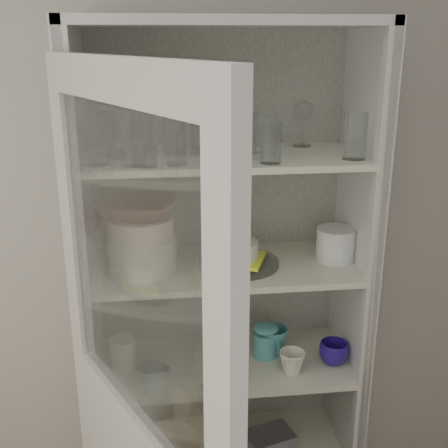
% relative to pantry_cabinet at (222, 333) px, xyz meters
% --- Properties ---
extents(wall_back, '(3.60, 0.02, 2.60)m').
position_rel_pantry_cabinet_xyz_m(wall_back, '(-0.20, 0.16, 0.36)').
color(wall_back, '#B8B5B2').
rests_on(wall_back, ground).
extents(pantry_cabinet, '(1.00, 0.45, 2.10)m').
position_rel_pantry_cabinet_xyz_m(pantry_cabinet, '(0.00, 0.00, 0.00)').
color(pantry_cabinet, '#BCBCBC').
rests_on(pantry_cabinet, floor).
extents(tumbler_0, '(0.08, 0.08, 0.15)m').
position_rel_pantry_cabinet_xyz_m(tumbler_0, '(-0.41, -0.19, 0.79)').
color(tumbler_0, silver).
rests_on(tumbler_0, shelf_glass).
extents(tumbler_1, '(0.10, 0.10, 0.15)m').
position_rel_pantry_cabinet_xyz_m(tumbler_1, '(-0.30, -0.21, 0.80)').
color(tumbler_1, silver).
rests_on(tumbler_1, shelf_glass).
extents(tumbler_2, '(0.08, 0.08, 0.15)m').
position_rel_pantry_cabinet_xyz_m(tumbler_2, '(-0.26, -0.23, 0.79)').
color(tumbler_2, silver).
rests_on(tumbler_2, shelf_glass).
extents(tumbler_3, '(0.08, 0.08, 0.15)m').
position_rel_pantry_cabinet_xyz_m(tumbler_3, '(-0.05, -0.20, 0.79)').
color(tumbler_3, silver).
rests_on(tumbler_3, shelf_glass).
extents(tumbler_4, '(0.09, 0.09, 0.15)m').
position_rel_pantry_cabinet_xyz_m(tumbler_4, '(0.12, -0.20, 0.80)').
color(tumbler_4, silver).
rests_on(tumbler_4, shelf_glass).
extents(tumbler_5, '(0.08, 0.08, 0.13)m').
position_rel_pantry_cabinet_xyz_m(tumbler_5, '(0.13, -0.23, 0.79)').
color(tumbler_5, silver).
rests_on(tumbler_5, shelf_glass).
extents(tumbler_6, '(0.10, 0.10, 0.15)m').
position_rel_pantry_cabinet_xyz_m(tumbler_6, '(0.41, -0.19, 0.80)').
color(tumbler_6, silver).
rests_on(tumbler_6, shelf_glass).
extents(tumbler_7, '(0.07, 0.07, 0.12)m').
position_rel_pantry_cabinet_xyz_m(tumbler_7, '(-0.36, -0.08, 0.78)').
color(tumbler_7, silver).
rests_on(tumbler_7, shelf_glass).
extents(tumbler_8, '(0.09, 0.09, 0.15)m').
position_rel_pantry_cabinet_xyz_m(tumbler_8, '(-0.17, -0.05, 0.79)').
color(tumbler_8, silver).
rests_on(tumbler_8, shelf_glass).
extents(tumbler_9, '(0.08, 0.08, 0.15)m').
position_rel_pantry_cabinet_xyz_m(tumbler_9, '(-0.27, -0.07, 0.79)').
color(tumbler_9, silver).
rests_on(tumbler_9, shelf_glass).
extents(tumbler_10, '(0.09, 0.09, 0.14)m').
position_rel_pantry_cabinet_xyz_m(tumbler_10, '(-0.08, -0.04, 0.79)').
color(tumbler_10, silver).
rests_on(tumbler_10, shelf_glass).
extents(tumbler_11, '(0.07, 0.07, 0.14)m').
position_rel_pantry_cabinet_xyz_m(tumbler_11, '(0.11, -0.05, 0.79)').
color(tumbler_11, silver).
rests_on(tumbler_11, shelf_glass).
extents(goblet_0, '(0.07, 0.07, 0.16)m').
position_rel_pantry_cabinet_xyz_m(goblet_0, '(-0.39, 0.01, 0.80)').
color(goblet_0, silver).
rests_on(goblet_0, shelf_glass).
extents(goblet_1, '(0.08, 0.08, 0.18)m').
position_rel_pantry_cabinet_xyz_m(goblet_1, '(-0.07, 0.05, 0.81)').
color(goblet_1, silver).
rests_on(goblet_1, shelf_glass).
extents(goblet_2, '(0.07, 0.07, 0.16)m').
position_rel_pantry_cabinet_xyz_m(goblet_2, '(0.09, 0.04, 0.80)').
color(goblet_2, silver).
rests_on(goblet_2, shelf_glass).
extents(goblet_3, '(0.08, 0.08, 0.18)m').
position_rel_pantry_cabinet_xyz_m(goblet_3, '(0.30, 0.05, 0.81)').
color(goblet_3, silver).
rests_on(goblet_3, shelf_glass).
extents(plate_stack_front, '(0.24, 0.24, 0.13)m').
position_rel_pantry_cabinet_xyz_m(plate_stack_front, '(-0.29, -0.09, 0.38)').
color(plate_stack_front, silver).
rests_on(plate_stack_front, shelf_plates).
extents(plate_stack_back, '(0.22, 0.22, 0.07)m').
position_rel_pantry_cabinet_xyz_m(plate_stack_back, '(-0.27, 0.04, 0.36)').
color(plate_stack_back, silver).
rests_on(plate_stack_back, shelf_plates).
extents(cream_bowl, '(0.29, 0.29, 0.07)m').
position_rel_pantry_cabinet_xyz_m(cream_bowl, '(-0.29, -0.09, 0.48)').
color(cream_bowl, beige).
rests_on(cream_bowl, plate_stack_front).
extents(terracotta_bowl, '(0.30, 0.30, 0.06)m').
position_rel_pantry_cabinet_xyz_m(terracotta_bowl, '(-0.29, -0.09, 0.55)').
color(terracotta_bowl, maroon).
rests_on(terracotta_bowl, cream_bowl).
extents(glass_platter, '(0.38, 0.38, 0.02)m').
position_rel_pantry_cabinet_xyz_m(glass_platter, '(0.05, -0.09, 0.33)').
color(glass_platter, silver).
rests_on(glass_platter, shelf_plates).
extents(yellow_trivet, '(0.22, 0.22, 0.01)m').
position_rel_pantry_cabinet_xyz_m(yellow_trivet, '(0.05, -0.09, 0.34)').
color(yellow_trivet, '#FDFF35').
rests_on(yellow_trivet, glass_platter).
extents(white_ramekin, '(0.18, 0.18, 0.06)m').
position_rel_pantry_cabinet_xyz_m(white_ramekin, '(0.05, -0.09, 0.38)').
color(white_ramekin, silver).
rests_on(white_ramekin, yellow_trivet).
extents(grey_bowl_stack, '(0.14, 0.14, 0.12)m').
position_rel_pantry_cabinet_xyz_m(grey_bowl_stack, '(0.41, -0.07, 0.38)').
color(grey_bowl_stack, silver).
rests_on(grey_bowl_stack, shelf_plates).
extents(mug_blue, '(0.12, 0.12, 0.09)m').
position_rel_pantry_cabinet_xyz_m(mug_blue, '(0.41, -0.13, -0.04)').
color(mug_blue, navy).
rests_on(mug_blue, shelf_mugs).
extents(mug_teal, '(0.15, 0.15, 0.11)m').
position_rel_pantry_cabinet_xyz_m(mug_teal, '(0.20, -0.04, -0.03)').
color(mug_teal, '#176F78').
rests_on(mug_teal, shelf_mugs).
extents(mug_white, '(0.10, 0.10, 0.09)m').
position_rel_pantry_cabinet_xyz_m(mug_white, '(0.24, -0.18, -0.03)').
color(mug_white, silver).
rests_on(mug_white, shelf_mugs).
extents(teal_jar, '(0.10, 0.10, 0.12)m').
position_rel_pantry_cabinet_xyz_m(teal_jar, '(0.16, -0.05, -0.02)').
color(teal_jar, '#176F78').
rests_on(teal_jar, shelf_mugs).
extents(measuring_cups, '(0.10, 0.10, 0.04)m').
position_rel_pantry_cabinet_xyz_m(measuring_cups, '(-0.28, -0.14, -0.06)').
color(measuring_cups, silver).
rests_on(measuring_cups, shelf_mugs).
extents(white_canister, '(0.11, 0.11, 0.12)m').
position_rel_pantry_cabinet_xyz_m(white_canister, '(-0.38, -0.06, -0.02)').
color(white_canister, silver).
rests_on(white_canister, shelf_mugs).
extents(tin_box, '(0.22, 0.18, 0.06)m').
position_rel_pantry_cabinet_xyz_m(tin_box, '(0.18, -0.08, -0.45)').
color(tin_box, gray).
rests_on(tin_box, shelf_bot).
extents(tumbler_12, '(0.06, 0.06, 0.13)m').
position_rel_pantry_cabinet_xyz_m(tumbler_12, '(-0.17, -0.21, 0.79)').
color(tumbler_12, silver).
rests_on(tumbler_12, shelf_glass).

